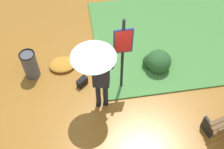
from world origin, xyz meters
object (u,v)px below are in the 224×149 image
Objects in this scene: info_sign_post at (123,49)px; trash_bin at (30,65)px; person_with_umbrella at (97,65)px; handbag at (82,82)px.

info_sign_post is 2.76× the size of trash_bin.
info_sign_post is at bearing -143.62° from person_with_umbrella.
info_sign_post reaches higher than trash_bin.
person_with_umbrella is 2.45× the size of trash_bin.
person_with_umbrella is at bearing 143.23° from trash_bin.
info_sign_post is 6.22× the size of handbag.
person_with_umbrella is 0.81m from info_sign_post.
trash_bin is (2.32, -0.77, -1.03)m from info_sign_post.
info_sign_post is at bearing 167.67° from handbag.
person_with_umbrella is 2.37m from trash_bin.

